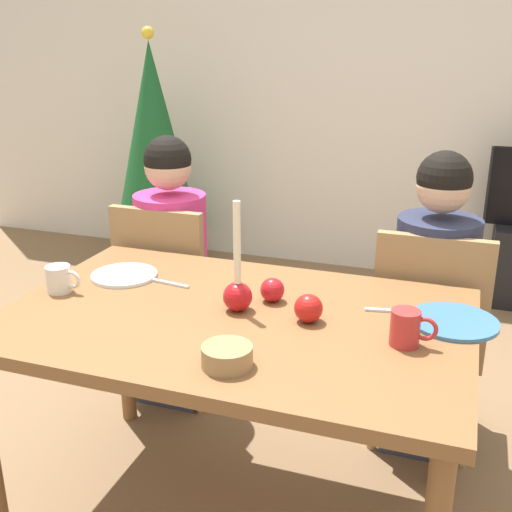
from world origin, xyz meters
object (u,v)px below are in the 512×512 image
dining_table (234,339)px  chair_left (170,292)px  bowl_walnuts (227,356)px  apple_by_left_plate (272,290)px  christmas_tree (154,150)px  mug_left (60,279)px  mug_right (407,328)px  candle_centerpiece (236,289)px  chair_right (429,328)px  plate_left (124,275)px  plate_right (453,321)px  apple_near_candle (308,308)px  person_right_child (431,311)px  person_left_child (173,276)px

dining_table → chair_left: bearing=131.2°
bowl_walnuts → apple_by_left_plate: (-0.02, 0.43, 0.01)m
christmas_tree → mug_left: (0.78, -2.12, -0.04)m
mug_left → mug_right: (1.11, -0.01, 0.01)m
candle_centerpiece → mug_right: candle_centerpiece is taller
apple_by_left_plate → chair_right: bearing=45.6°
plate_left → plate_right: (1.10, -0.01, 0.00)m
plate_left → apple_near_candle: (0.70, -0.14, 0.04)m
person_right_child → bowl_walnuts: person_right_child is taller
person_right_child → christmas_tree: bearing=143.0°
chair_right → mug_left: 1.34m
dining_table → apple_by_left_plate: size_ratio=18.25×
person_left_child → mug_left: bearing=-96.0°
bowl_walnuts → apple_by_left_plate: 0.43m
chair_right → dining_table: bearing=-131.8°
plate_left → person_left_child: bearing=97.0°
candle_centerpiece → person_left_child: bearing=131.0°
person_right_child → candle_centerpiece: person_right_child is taller
chair_left → christmas_tree: size_ratio=0.56×
person_left_child → apple_by_left_plate: size_ratio=15.28×
dining_table → plate_left: bearing=160.9°
apple_by_left_plate → candle_centerpiece: bearing=-128.8°
person_right_child → apple_by_left_plate: person_right_child is taller
bowl_walnuts → apple_by_left_plate: size_ratio=1.72×
person_right_child → mug_right: size_ratio=9.25×
plate_left → apple_near_candle: apple_near_candle is taller
mug_left → apple_by_left_plate: bearing=12.8°
dining_table → bowl_walnuts: bearing=-72.0°
apple_near_candle → bowl_walnuts: bearing=-111.7°
chair_left → person_left_child: (0.00, 0.03, 0.06)m
christmas_tree → candle_centerpiece: bearing=-56.2°
candle_centerpiece → chair_right: bearing=46.5°
dining_table → chair_left: chair_left is taller
dining_table → mug_right: size_ratio=11.05×
chair_right → christmas_tree: christmas_tree is taller
person_left_child → candle_centerpiece: 0.84m
plate_right → bowl_walnuts: size_ratio=1.97×
chair_right → apple_by_left_plate: (-0.47, -0.48, 0.28)m
dining_table → christmas_tree: 2.52m
chair_right → apple_by_left_plate: bearing=-134.4°
apple_near_candle → person_right_child: bearing=62.6°
person_left_child → apple_near_candle: (0.76, -0.62, 0.22)m
mug_right → person_left_child: bearing=147.2°
dining_table → christmas_tree: (-1.39, 2.10, 0.17)m
person_left_child → apple_near_candle: 1.00m
christmas_tree → plate_left: (0.91, -1.93, -0.08)m
christmas_tree → mug_right: bearing=-48.3°
chair_left → person_right_child: (1.08, 0.03, 0.06)m
person_right_child → chair_right: bearing=-90.0°
dining_table → christmas_tree: christmas_tree is taller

